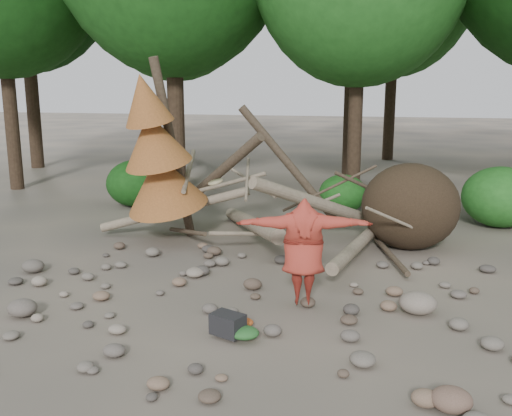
# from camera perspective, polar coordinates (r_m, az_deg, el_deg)

# --- Properties ---
(ground) EXTENTS (120.00, 120.00, 0.00)m
(ground) POSITION_cam_1_polar(r_m,az_deg,el_deg) (9.80, -0.00, -9.96)
(ground) COLOR #514C44
(ground) RESTS_ON ground
(deadfall_pile) EXTENTS (8.55, 5.24, 3.30)m
(deadfall_pile) POSITION_cam_1_polar(r_m,az_deg,el_deg) (13.36, 12.68, 0.06)
(deadfall_pile) COLOR #332619
(deadfall_pile) RESTS_ON ground
(dead_conifer) EXTENTS (2.06, 2.16, 4.35)m
(dead_conifer) POSITION_cam_1_polar(r_m,az_deg,el_deg) (13.36, -9.80, 5.22)
(dead_conifer) COLOR #4C3F30
(dead_conifer) RESTS_ON ground
(bush_left) EXTENTS (1.80, 1.80, 1.44)m
(bush_left) POSITION_cam_1_polar(r_m,az_deg,el_deg) (17.98, -11.93, 2.44)
(bush_left) COLOR #164A13
(bush_left) RESTS_ON ground
(bush_mid) EXTENTS (1.40, 1.40, 1.12)m
(bush_mid) POSITION_cam_1_polar(r_m,az_deg,el_deg) (16.98, 8.67, 1.44)
(bush_mid) COLOR #1E5E1B
(bush_mid) RESTS_ON ground
(bush_right) EXTENTS (2.00, 2.00, 1.60)m
(bush_right) POSITION_cam_1_polar(r_m,az_deg,el_deg) (16.36, 23.27, 1.02)
(bush_right) COLOR #277022
(bush_right) RESTS_ON ground
(frisbee_thrower) EXTENTS (2.70, 1.04, 2.15)m
(frisbee_thrower) POSITION_cam_1_polar(r_m,az_deg,el_deg) (9.56, 4.75, -4.32)
(frisbee_thrower) COLOR #A53125
(frisbee_thrower) RESTS_ON ground
(backpack) EXTENTS (0.56, 0.48, 0.32)m
(backpack) POSITION_cam_1_polar(r_m,az_deg,el_deg) (8.68, -2.84, -11.88)
(backpack) COLOR black
(backpack) RESTS_ON ground
(cloth_green) EXTENTS (0.46, 0.38, 0.17)m
(cloth_green) POSITION_cam_1_polar(r_m,az_deg,el_deg) (8.60, -1.24, -12.65)
(cloth_green) COLOR #255C26
(cloth_green) RESTS_ON ground
(cloth_orange) EXTENTS (0.33, 0.27, 0.12)m
(cloth_orange) POSITION_cam_1_polar(r_m,az_deg,el_deg) (9.01, -1.32, -11.63)
(cloth_orange) COLOR #AA4B1D
(cloth_orange) RESTS_ON ground
(boulder_front_left) EXTENTS (0.48, 0.43, 0.29)m
(boulder_front_left) POSITION_cam_1_polar(r_m,az_deg,el_deg) (10.16, -22.34, -9.23)
(boulder_front_left) COLOR #625951
(boulder_front_left) RESTS_ON ground
(boulder_front_right) EXTENTS (0.48, 0.43, 0.29)m
(boulder_front_right) POSITION_cam_1_polar(r_m,az_deg,el_deg) (7.30, 18.96, -17.67)
(boulder_front_right) COLOR brown
(boulder_front_right) RESTS_ON ground
(boulder_mid_right) EXTENTS (0.61, 0.55, 0.37)m
(boulder_mid_right) POSITION_cam_1_polar(r_m,az_deg,el_deg) (9.88, 15.89, -9.12)
(boulder_mid_right) COLOR gray
(boulder_mid_right) RESTS_ON ground
(boulder_mid_left) EXTENTS (0.45, 0.40, 0.27)m
(boulder_mid_left) POSITION_cam_1_polar(r_m,az_deg,el_deg) (12.36, -21.41, -5.42)
(boulder_mid_left) COLOR #5B554D
(boulder_mid_left) RESTS_ON ground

